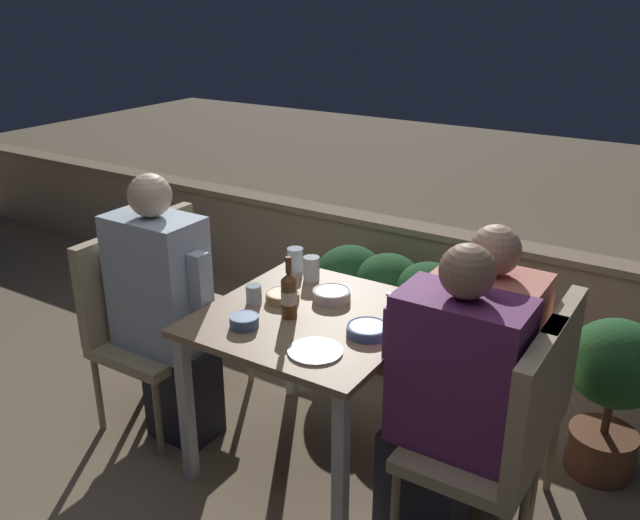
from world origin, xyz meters
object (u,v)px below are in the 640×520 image
at_px(person_purple_stripe, 447,402).
at_px(chair_right_near, 502,433).
at_px(chair_right_far, 526,394).
at_px(beer_bottle, 289,294).
at_px(person_blue_shirt, 166,310).
at_px(chair_left_far, 177,288).
at_px(person_coral_top, 475,368).
at_px(potted_plant, 613,383).
at_px(chair_left_near, 135,316).

bearing_deg(person_purple_stripe, chair_right_near, -0.00).
relative_size(chair_right_far, beer_bottle, 3.54).
distance_m(person_blue_shirt, chair_left_far, 0.44).
height_order(person_purple_stripe, person_coral_top, person_purple_stripe).
distance_m(person_blue_shirt, person_purple_stripe, 1.35).
bearing_deg(chair_right_near, beer_bottle, 176.63).
height_order(chair_right_near, potted_plant, chair_right_near).
height_order(chair_right_far, beer_bottle, beer_bottle).
relative_size(chair_right_near, beer_bottle, 3.54).
xyz_separation_m(chair_left_near, chair_right_near, (1.77, 0.03, 0.00)).
relative_size(chair_left_far, potted_plant, 1.29).
xyz_separation_m(chair_left_far, person_purple_stripe, (1.61, -0.31, 0.06)).
distance_m(chair_left_far, potted_plant, 2.11).
relative_size(person_purple_stripe, beer_bottle, 4.59).
distance_m(chair_left_far, beer_bottle, 0.96).
distance_m(chair_right_far, person_coral_top, 0.22).
height_order(chair_left_far, chair_right_far, same).
bearing_deg(chair_left_far, person_coral_top, -0.65).
relative_size(chair_right_near, potted_plant, 1.29).
xyz_separation_m(person_blue_shirt, potted_plant, (1.80, 0.77, -0.19)).
xyz_separation_m(chair_left_far, potted_plant, (2.06, 0.43, -0.11)).
relative_size(chair_left_near, person_purple_stripe, 0.77).
xyz_separation_m(person_blue_shirt, person_purple_stripe, (1.35, 0.03, -0.03)).
xyz_separation_m(person_purple_stripe, potted_plant, (0.46, 0.74, -0.16)).
bearing_deg(potted_plant, beer_bottle, -149.92).
height_order(chair_left_near, person_coral_top, person_coral_top).
bearing_deg(chair_right_far, person_blue_shirt, -168.31).
bearing_deg(beer_bottle, potted_plant, 30.08).
relative_size(chair_left_near, beer_bottle, 3.54).
relative_size(chair_right_near, person_coral_top, 0.78).
bearing_deg(person_blue_shirt, chair_right_far, 11.69).
height_order(chair_right_near, chair_right_far, same).
bearing_deg(beer_bottle, person_coral_top, 17.92).
distance_m(person_blue_shirt, chair_right_far, 1.59).
height_order(chair_left_far, person_coral_top, person_coral_top).
bearing_deg(person_coral_top, potted_plant, 44.53).
xyz_separation_m(person_blue_shirt, beer_bottle, (0.62, 0.09, 0.20)).
height_order(chair_right_near, person_purple_stripe, person_purple_stripe).
relative_size(person_blue_shirt, chair_right_far, 1.35).
relative_size(person_blue_shirt, person_coral_top, 1.05).
distance_m(chair_right_near, beer_bottle, 0.98).
relative_size(person_purple_stripe, chair_right_far, 1.30).
height_order(person_coral_top, beer_bottle, person_coral_top).
height_order(chair_right_far, potted_plant, chair_right_far).
distance_m(chair_left_far, person_purple_stripe, 1.64).
xyz_separation_m(chair_right_near, potted_plant, (0.25, 0.74, -0.11)).
relative_size(chair_left_near, person_blue_shirt, 0.74).
xyz_separation_m(person_purple_stripe, chair_right_far, (0.21, 0.29, -0.06)).
relative_size(chair_left_near, person_coral_top, 0.78).
distance_m(chair_left_near, chair_left_far, 0.34).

